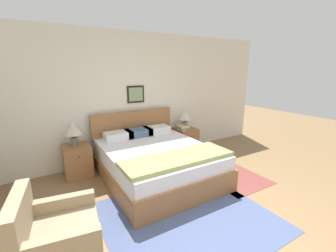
% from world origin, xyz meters
% --- Properties ---
extents(wall_back, '(7.03, 0.09, 2.60)m').
position_xyz_m(wall_back, '(0.00, 3.14, 1.30)').
color(wall_back, silver).
rests_on(wall_back, ground_plane).
extents(area_rug_main, '(2.08, 1.90, 0.01)m').
position_xyz_m(area_rug_main, '(-0.12, 0.84, 0.00)').
color(area_rug_main, '#47567F').
rests_on(area_rug_main, ground_plane).
extents(area_rug_bedside, '(0.94, 1.52, 0.01)m').
position_xyz_m(area_rug_bedside, '(1.24, 1.54, 0.00)').
color(area_rug_bedside, brown).
rests_on(area_rug_bedside, ground_plane).
extents(bed, '(1.73, 2.10, 1.04)m').
position_xyz_m(bed, '(0.06, 2.03, 0.31)').
color(bed, '#936038').
rests_on(bed, ground_plane).
extents(armchair, '(0.80, 0.82, 0.82)m').
position_xyz_m(armchair, '(-1.63, 0.86, 0.29)').
color(armchair, '#998466').
rests_on(armchair, ground_plane).
extents(nightstand_near_window, '(0.45, 0.50, 0.56)m').
position_xyz_m(nightstand_near_window, '(-1.11, 2.82, 0.28)').
color(nightstand_near_window, '#936038').
rests_on(nightstand_near_window, ground_plane).
extents(nightstand_by_door, '(0.45, 0.50, 0.56)m').
position_xyz_m(nightstand_by_door, '(1.24, 2.82, 0.28)').
color(nightstand_by_door, '#936038').
rests_on(nightstand_by_door, ground_plane).
extents(table_lamp_near_window, '(0.31, 0.31, 0.43)m').
position_xyz_m(table_lamp_near_window, '(-1.13, 2.85, 0.86)').
color(table_lamp_near_window, slate).
rests_on(table_lamp_near_window, nightstand_near_window).
extents(table_lamp_by_door, '(0.31, 0.31, 0.43)m').
position_xyz_m(table_lamp_by_door, '(1.24, 2.85, 0.86)').
color(table_lamp_by_door, slate).
rests_on(table_lamp_by_door, nightstand_by_door).
extents(book_thick_bottom, '(0.19, 0.23, 0.03)m').
position_xyz_m(book_thick_bottom, '(1.14, 2.78, 0.57)').
color(book_thick_bottom, silver).
rests_on(book_thick_bottom, nightstand_by_door).
extents(book_hardcover_middle, '(0.22, 0.25, 0.03)m').
position_xyz_m(book_hardcover_middle, '(1.14, 2.78, 0.60)').
color(book_hardcover_middle, '#4C7551').
rests_on(book_hardcover_middle, book_thick_bottom).
extents(book_novel_upper, '(0.24, 0.27, 0.04)m').
position_xyz_m(book_novel_upper, '(1.14, 2.78, 0.63)').
color(book_novel_upper, beige).
rests_on(book_novel_upper, book_hardcover_middle).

